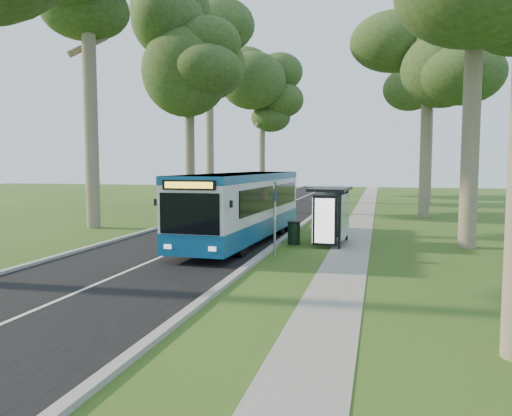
{
  "coord_description": "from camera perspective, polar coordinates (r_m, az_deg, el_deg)",
  "views": [
    {
      "loc": [
        4.08,
        -15.21,
        3.33
      ],
      "look_at": [
        -0.69,
        3.94,
        1.6
      ],
      "focal_mm": 35.0,
      "sensor_mm": 36.0,
      "label": 1
    }
  ],
  "objects": [
    {
      "name": "bus_stop_sign",
      "position": [
        17.81,
        2.15,
        -0.27
      ],
      "size": [
        0.16,
        0.38,
        2.74
      ],
      "rotation": [
        0.0,
        0.0,
        0.33
      ],
      "color": "gray",
      "rests_on": "ground"
    },
    {
      "name": "footpath",
      "position": [
        25.45,
        11.44,
        -2.59
      ],
      "size": [
        1.5,
        100.0,
        0.02
      ],
      "primitive_type": "cube",
      "color": "gray",
      "rests_on": "ground"
    },
    {
      "name": "tree_west_c",
      "position": [
        36.47,
        -7.68,
        16.84
      ],
      "size": [
        5.2,
        5.2,
        14.62
      ],
      "color": "#7A6B56",
      "rests_on": "ground"
    },
    {
      "name": "tree_west_d",
      "position": [
        46.57,
        -5.36,
        15.66
      ],
      "size": [
        5.2,
        5.2,
        16.16
      ],
      "color": "#7A6B56",
      "rests_on": "ground"
    },
    {
      "name": "centre_line",
      "position": [
        26.53,
        -2.73,
        -2.16
      ],
      "size": [
        0.12,
        100.0,
        0.0
      ],
      "primitive_type": "cube",
      "color": "white",
      "rests_on": "road"
    },
    {
      "name": "kerb_east",
      "position": [
        25.74,
        4.76,
        -2.31
      ],
      "size": [
        0.25,
        100.0,
        0.12
      ],
      "primitive_type": "cube",
      "color": "#9E9B93",
      "rests_on": "ground"
    },
    {
      "name": "tree_east_d",
      "position": [
        46.18,
        19.33,
        15.42
      ],
      "size": [
        5.2,
        5.2,
        16.08
      ],
      "color": "#7A6B56",
      "rests_on": "ground"
    },
    {
      "name": "litter_bin",
      "position": [
        20.81,
        4.35,
        -2.85
      ],
      "size": [
        0.55,
        0.55,
        0.96
      ],
      "rotation": [
        0.0,
        0.0,
        -0.42
      ],
      "color": "black",
      "rests_on": "ground"
    },
    {
      "name": "ground",
      "position": [
        16.09,
        -1.02,
        -6.93
      ],
      "size": [
        120.0,
        120.0,
        0.0
      ],
      "primitive_type": "plane",
      "color": "#345219",
      "rests_on": "ground"
    },
    {
      "name": "bus_shelter",
      "position": [
        20.55,
        8.75,
        0.28
      ],
      "size": [
        1.65,
        2.84,
        2.36
      ],
      "rotation": [
        0.0,
        0.0,
        -0.06
      ],
      "color": "black",
      "rests_on": "ground"
    },
    {
      "name": "car_white",
      "position": [
        38.22,
        -5.85,
        0.99
      ],
      "size": [
        2.75,
        4.24,
        1.34
      ],
      "primitive_type": "imported",
      "rotation": [
        0.0,
        0.0,
        -0.32
      ],
      "color": "white",
      "rests_on": "ground"
    },
    {
      "name": "bus",
      "position": [
        21.3,
        -1.54,
        0.15
      ],
      "size": [
        2.81,
        11.21,
        2.95
      ],
      "rotation": [
        0.0,
        0.0,
        -0.04
      ],
      "color": "silver",
      "rests_on": "ground"
    },
    {
      "name": "road",
      "position": [
        26.53,
        -2.73,
        -2.19
      ],
      "size": [
        7.0,
        100.0,
        0.02
      ],
      "primitive_type": "cube",
      "color": "black",
      "rests_on": "ground"
    },
    {
      "name": "kerb_west",
      "position": [
        27.73,
        -9.68,
        -1.84
      ],
      "size": [
        0.25,
        100.0,
        0.12
      ],
      "primitive_type": "cube",
      "color": "#9E9B93",
      "rests_on": "ground"
    },
    {
      "name": "tree_east_c",
      "position": [
        34.1,
        19.09,
        16.99
      ],
      "size": [
        5.2,
        5.2,
        14.26
      ],
      "color": "#7A6B56",
      "rests_on": "ground"
    },
    {
      "name": "car_silver",
      "position": [
        42.28,
        -4.61,
        1.47
      ],
      "size": [
        3.25,
        4.71,
        1.47
      ],
      "primitive_type": "imported",
      "rotation": [
        0.0,
        0.0,
        -0.42
      ],
      "color": "#A2A4A9",
      "rests_on": "ground"
    },
    {
      "name": "tree_west_e",
      "position": [
        55.13,
        0.7,
        12.38
      ],
      "size": [
        5.2,
        5.2,
        14.04
      ],
      "color": "#7A6B56",
      "rests_on": "ground"
    }
  ]
}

